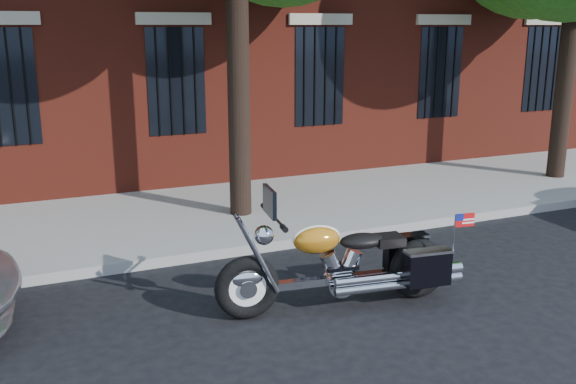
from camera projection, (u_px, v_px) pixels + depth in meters
name	position (u px, v px, depth m)	size (l,w,h in m)	color
ground	(279.00, 288.00, 8.12)	(120.00, 120.00, 0.00)	black
curb	(243.00, 249.00, 9.33)	(40.00, 0.16, 0.15)	gray
sidewalk	(207.00, 215.00, 11.01)	(40.00, 3.60, 0.15)	gray
motorcycle	(349.00, 266.00, 7.48)	(2.94, 1.07, 1.51)	black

